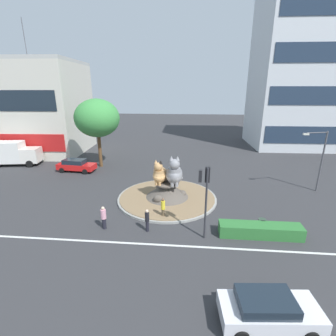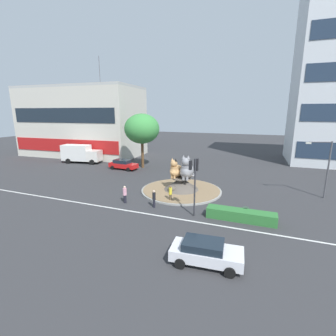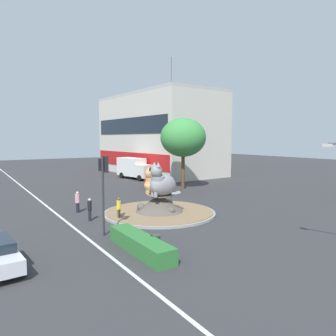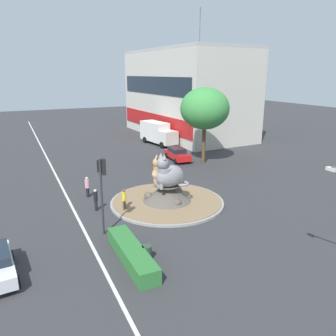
# 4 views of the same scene
# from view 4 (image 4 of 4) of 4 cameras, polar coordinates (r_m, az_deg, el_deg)

# --- Properties ---
(ground_plane) EXTENTS (160.00, 160.00, 0.00)m
(ground_plane) POSITION_cam_4_polar(r_m,az_deg,el_deg) (27.72, -0.15, -5.95)
(ground_plane) COLOR #333335
(lane_centreline) EXTENTS (112.00, 0.20, 0.01)m
(lane_centreline) POSITION_cam_4_polar(r_m,az_deg,el_deg) (25.74, -15.07, -8.32)
(lane_centreline) COLOR silver
(lane_centreline) RESTS_ON ground
(roundabout_island) EXTENTS (9.28, 9.28, 1.64)m
(roundabout_island) POSITION_cam_4_polar(r_m,az_deg,el_deg) (27.52, -0.16, -4.86)
(roundabout_island) COLOR gray
(roundabout_island) RESTS_ON ground
(cat_statue_calico) EXTENTS (1.84, 2.42, 2.31)m
(cat_statue_calico) POSITION_cam_4_polar(r_m,az_deg,el_deg) (27.43, -0.90, -0.70)
(cat_statue_calico) COLOR tan
(cat_statue_calico) RESTS_ON roundabout_island
(cat_statue_grey) EXTENTS (1.81, 2.93, 2.77)m
(cat_statue_grey) POSITION_cam_4_polar(r_m,az_deg,el_deg) (26.19, 0.09, -1.13)
(cat_statue_grey) COLOR gray
(cat_statue_grey) RESTS_ON roundabout_island
(traffic_light_mast) EXTENTS (0.76, 0.49, 5.15)m
(traffic_light_mast) POSITION_cam_4_polar(r_m,az_deg,el_deg) (21.77, -11.15, -1.93)
(traffic_light_mast) COLOR #2D2D33
(traffic_light_mast) RESTS_ON ground
(shophouse_block) EXTENTS (25.06, 13.36, 19.28)m
(shophouse_block) POSITION_cam_4_polar(r_m,az_deg,el_deg) (57.63, 3.07, 12.61)
(shophouse_block) COLOR beige
(shophouse_block) RESTS_ON ground
(clipped_hedge_strip) EXTENTS (5.72, 1.20, 0.90)m
(clipped_hedge_strip) POSITION_cam_4_polar(r_m,az_deg,el_deg) (19.70, -6.21, -14.28)
(clipped_hedge_strip) COLOR #2D7033
(clipped_hedge_strip) RESTS_ON ground
(broadleaf_tree_behind_island) EXTENTS (5.61, 5.61, 8.78)m
(broadleaf_tree_behind_island) POSITION_cam_4_polar(r_m,az_deg,el_deg) (38.94, 6.27, 10.00)
(broadleaf_tree_behind_island) COLOR brown
(broadleaf_tree_behind_island) RESTS_ON ground
(pedestrian_pink_shirt) EXTENTS (0.39, 0.39, 1.79)m
(pedestrian_pink_shirt) POSITION_cam_4_polar(r_m,az_deg,el_deg) (29.51, -13.57, -3.08)
(pedestrian_pink_shirt) COLOR black
(pedestrian_pink_shirt) RESTS_ON ground
(pedestrian_yellow_shirt) EXTENTS (0.33, 0.33, 1.75)m
(pedestrian_yellow_shirt) POSITION_cam_4_polar(r_m,az_deg,el_deg) (26.12, -7.49, -5.30)
(pedestrian_yellow_shirt) COLOR brown
(pedestrian_yellow_shirt) RESTS_ON ground
(pedestrian_black_shirt) EXTENTS (0.31, 0.31, 1.74)m
(pedestrian_black_shirt) POSITION_cam_4_polar(r_m,az_deg,el_deg) (26.50, -12.21, -5.21)
(pedestrian_black_shirt) COLOR black
(pedestrian_black_shirt) RESTS_ON ground
(hatchback_near_shophouse) EXTENTS (4.79, 2.27, 1.54)m
(hatchback_near_shophouse) POSITION_cam_4_polar(r_m,az_deg,el_deg) (40.83, 1.59, 2.44)
(hatchback_near_shophouse) COLOR red
(hatchback_near_shophouse) RESTS_ON ground
(delivery_box_truck) EXTENTS (7.32, 3.40, 3.23)m
(delivery_box_truck) POSITION_cam_4_polar(r_m,az_deg,el_deg) (50.11, -1.77, 6.02)
(delivery_box_truck) COLOR silver
(delivery_box_truck) RESTS_ON ground
(litter_bin) EXTENTS (0.56, 0.56, 0.90)m
(litter_bin) POSITION_cam_4_polar(r_m,az_deg,el_deg) (19.68, -3.64, -14.25)
(litter_bin) COLOR #2D4233
(litter_bin) RESTS_ON ground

